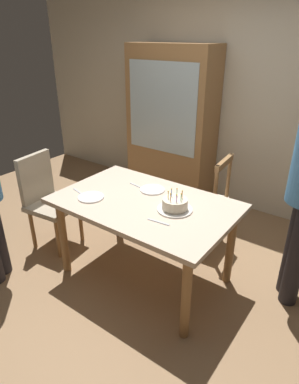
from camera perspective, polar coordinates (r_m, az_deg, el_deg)
name	(u,v)px	position (r m, az deg, el deg)	size (l,w,h in m)	color
ground	(145,274)	(3.13, -0.76, -14.03)	(6.40, 6.40, 0.00)	#93704C
back_wall	(241,100)	(4.09, 15.44, 15.04)	(6.40, 0.10, 2.60)	beige
dining_table	(145,212)	(2.75, -0.84, -3.42)	(1.47, 0.94, 0.76)	beige
birthday_cake	(175,205)	(2.57, 4.41, -2.23)	(0.28, 0.28, 0.16)	silver
plate_near_celebrant	(91,197)	(2.81, -10.07, -0.86)	(0.22, 0.22, 0.01)	white
plate_far_side	(152,190)	(2.90, 0.50, 0.43)	(0.22, 0.22, 0.01)	white
fork_near_celebrant	(79,192)	(2.92, -12.11, 0.01)	(0.18, 0.02, 0.01)	silver
fork_far_side	(137,186)	(2.97, -2.16, 1.06)	(0.18, 0.02, 0.01)	silver
fork_near_guest	(158,222)	(2.42, 1.55, -5.18)	(0.18, 0.02, 0.01)	silver
chair_spindle_back	(204,202)	(3.38, 9.35, -1.78)	(0.48, 0.48, 0.95)	beige
chair_upholstered	(46,196)	(3.45, -17.37, -0.67)	(0.50, 0.49, 0.95)	tan
china_cabinet	(171,125)	(4.24, 3.76, 11.42)	(1.10, 0.45, 1.90)	#9E7042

